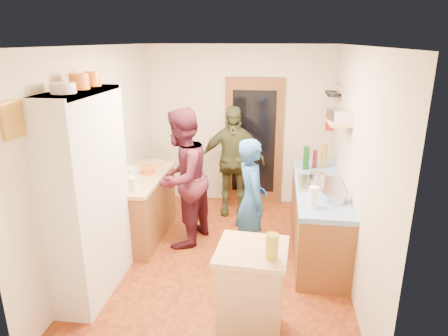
% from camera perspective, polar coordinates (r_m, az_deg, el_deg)
% --- Properties ---
extents(floor, '(3.00, 4.00, 0.02)m').
position_cam_1_polar(floor, '(5.23, -0.24, -12.86)').
color(floor, '#92420E').
rests_on(floor, ground).
extents(ceiling, '(3.00, 4.00, 0.02)m').
position_cam_1_polar(ceiling, '(4.49, -0.29, 17.21)').
color(ceiling, silver).
rests_on(ceiling, ground).
extents(wall_back, '(3.00, 0.02, 2.60)m').
position_cam_1_polar(wall_back, '(6.63, 2.18, 6.02)').
color(wall_back, beige).
rests_on(wall_back, ground).
extents(wall_front, '(3.00, 0.02, 2.60)m').
position_cam_1_polar(wall_front, '(2.86, -5.98, -10.65)').
color(wall_front, beige).
rests_on(wall_front, ground).
extents(wall_left, '(0.02, 4.00, 2.60)m').
position_cam_1_polar(wall_left, '(5.12, -17.24, 1.63)').
color(wall_left, beige).
rests_on(wall_left, ground).
extents(wall_right, '(0.02, 4.00, 2.60)m').
position_cam_1_polar(wall_right, '(4.74, 18.14, 0.24)').
color(wall_right, beige).
rests_on(wall_right, ground).
extents(door_frame, '(0.95, 0.06, 2.10)m').
position_cam_1_polar(door_frame, '(6.63, 4.27, 3.76)').
color(door_frame, brown).
rests_on(door_frame, ground).
extents(door_glass, '(0.70, 0.02, 1.70)m').
position_cam_1_polar(door_glass, '(6.60, 4.25, 3.69)').
color(door_glass, black).
rests_on(door_glass, door_frame).
extents(hutch_body, '(0.40, 1.20, 2.20)m').
position_cam_1_polar(hutch_body, '(4.41, -18.78, -3.86)').
color(hutch_body, silver).
rests_on(hutch_body, ground).
extents(hutch_top_shelf, '(0.40, 1.14, 0.04)m').
position_cam_1_polar(hutch_top_shelf, '(4.16, -20.28, 10.12)').
color(hutch_top_shelf, silver).
rests_on(hutch_top_shelf, hutch_body).
extents(plate_stack, '(0.23, 0.23, 0.09)m').
position_cam_1_polar(plate_stack, '(3.94, -22.00, 10.55)').
color(plate_stack, white).
rests_on(plate_stack, hutch_top_shelf).
extents(orange_pot_a, '(0.19, 0.19, 0.15)m').
position_cam_1_polar(orange_pot_a, '(4.21, -19.98, 11.56)').
color(orange_pot_a, orange).
rests_on(orange_pot_a, hutch_top_shelf).
extents(orange_pot_b, '(0.17, 0.17, 0.15)m').
position_cam_1_polar(orange_pot_b, '(4.46, -18.29, 12.02)').
color(orange_pot_b, orange).
rests_on(orange_pot_b, hutch_top_shelf).
extents(left_counter_base, '(0.60, 1.40, 0.85)m').
position_cam_1_polar(left_counter_base, '(5.69, -11.72, -5.68)').
color(left_counter_base, brown).
rests_on(left_counter_base, ground).
extents(left_counter_top, '(0.64, 1.44, 0.05)m').
position_cam_1_polar(left_counter_top, '(5.53, -12.01, -1.40)').
color(left_counter_top, '#DAAB7A').
rests_on(left_counter_top, left_counter_base).
extents(toaster, '(0.24, 0.17, 0.17)m').
position_cam_1_polar(toaster, '(5.03, -13.43, -2.13)').
color(toaster, white).
rests_on(toaster, left_counter_top).
extents(kettle, '(0.18, 0.18, 0.17)m').
position_cam_1_polar(kettle, '(5.36, -13.17, -0.82)').
color(kettle, white).
rests_on(kettle, left_counter_top).
extents(orange_bowl, '(0.23, 0.23, 0.09)m').
position_cam_1_polar(orange_bowl, '(5.60, -10.84, -0.34)').
color(orange_bowl, orange).
rests_on(orange_bowl, left_counter_top).
extents(chopping_board, '(0.32, 0.25, 0.02)m').
position_cam_1_polar(chopping_board, '(6.05, -9.97, 0.80)').
color(chopping_board, '#DAAB7A').
rests_on(chopping_board, left_counter_top).
extents(right_counter_base, '(0.60, 2.20, 0.84)m').
position_cam_1_polar(right_counter_base, '(5.46, 13.16, -6.86)').
color(right_counter_base, brown).
rests_on(right_counter_base, ground).
extents(right_counter_top, '(0.62, 2.22, 0.06)m').
position_cam_1_polar(right_counter_top, '(5.29, 13.50, -2.42)').
color(right_counter_top, '#0D4FB6').
rests_on(right_counter_top, right_counter_base).
extents(hob, '(0.55, 0.58, 0.04)m').
position_cam_1_polar(hob, '(5.20, 13.62, -2.21)').
color(hob, silver).
rests_on(hob, right_counter_top).
extents(pot_on_hob, '(0.20, 0.20, 0.13)m').
position_cam_1_polar(pot_on_hob, '(5.17, 13.14, -1.34)').
color(pot_on_hob, silver).
rests_on(pot_on_hob, hob).
extents(bottle_a, '(0.09, 0.09, 0.33)m').
position_cam_1_polar(bottle_a, '(5.77, 11.65, 1.44)').
color(bottle_a, '#143F14').
rests_on(bottle_a, right_counter_top).
extents(bottle_b, '(0.07, 0.07, 0.26)m').
position_cam_1_polar(bottle_b, '(5.86, 12.86, 1.24)').
color(bottle_b, '#591419').
rests_on(bottle_b, right_counter_top).
extents(bottle_c, '(0.10, 0.10, 0.33)m').
position_cam_1_polar(bottle_c, '(5.91, 14.10, 1.64)').
color(bottle_c, olive).
rests_on(bottle_c, right_counter_top).
extents(paper_towel, '(0.14, 0.14, 0.24)m').
position_cam_1_polar(paper_towel, '(4.47, 12.65, -4.12)').
color(paper_towel, white).
rests_on(paper_towel, right_counter_top).
extents(mixing_bowl, '(0.34, 0.34, 0.11)m').
position_cam_1_polar(mixing_bowl, '(4.72, 15.42, -3.99)').
color(mixing_bowl, silver).
rests_on(mixing_bowl, right_counter_top).
extents(island_base, '(0.58, 0.58, 0.86)m').
position_cam_1_polar(island_base, '(3.85, 3.89, -17.66)').
color(island_base, '#DAAB7A').
rests_on(island_base, ground).
extents(island_top, '(0.66, 0.66, 0.05)m').
position_cam_1_polar(island_top, '(3.60, 4.04, -11.76)').
color(island_top, '#DAAB7A').
rests_on(island_top, island_base).
extents(cutting_board, '(0.37, 0.30, 0.02)m').
position_cam_1_polar(cutting_board, '(3.64, 3.36, -11.17)').
color(cutting_board, white).
rests_on(cutting_board, island_top).
extents(oil_jar, '(0.12, 0.12, 0.22)m').
position_cam_1_polar(oil_jar, '(3.42, 6.86, -11.03)').
color(oil_jar, '#AD9E2D').
rests_on(oil_jar, island_top).
extents(pan_rail, '(0.02, 0.65, 0.02)m').
position_cam_1_polar(pan_rail, '(6.06, 15.93, 11.42)').
color(pan_rail, silver).
rests_on(pan_rail, wall_right).
extents(pan_hang_a, '(0.18, 0.18, 0.05)m').
position_cam_1_polar(pan_hang_a, '(5.90, 15.46, 10.02)').
color(pan_hang_a, black).
rests_on(pan_hang_a, pan_rail).
extents(pan_hang_b, '(0.16, 0.16, 0.05)m').
position_cam_1_polar(pan_hang_b, '(6.10, 15.22, 10.09)').
color(pan_hang_b, black).
rests_on(pan_hang_b, pan_rail).
extents(pan_hang_c, '(0.17, 0.17, 0.05)m').
position_cam_1_polar(pan_hang_c, '(6.29, 15.01, 10.42)').
color(pan_hang_c, black).
rests_on(pan_hang_c, pan_rail).
extents(wall_shelf, '(0.26, 0.42, 0.03)m').
position_cam_1_polar(wall_shelf, '(5.05, 16.16, 6.18)').
color(wall_shelf, '#DAAB7A').
rests_on(wall_shelf, wall_right).
extents(radio, '(0.26, 0.33, 0.15)m').
position_cam_1_polar(radio, '(5.03, 16.25, 7.18)').
color(radio, silver).
rests_on(radio, wall_shelf).
extents(ext_bracket, '(0.06, 0.10, 0.04)m').
position_cam_1_polar(ext_bracket, '(6.32, 15.36, 6.19)').
color(ext_bracket, black).
rests_on(ext_bracket, wall_right).
extents(fire_extinguisher, '(0.11, 0.11, 0.32)m').
position_cam_1_polar(fire_extinguisher, '(6.31, 14.85, 6.67)').
color(fire_extinguisher, red).
rests_on(fire_extinguisher, wall_right).
extents(picture_frame, '(0.03, 0.25, 0.30)m').
position_cam_1_polar(picture_frame, '(3.64, -27.99, 6.09)').
color(picture_frame, gold).
rests_on(picture_frame, wall_left).
extents(person_hob, '(0.54, 0.66, 1.56)m').
position_cam_1_polar(person_hob, '(4.89, 4.33, -4.77)').
color(person_hob, '#225093').
rests_on(person_hob, ground).
extents(person_left, '(0.92, 1.06, 1.85)m').
position_cam_1_polar(person_left, '(5.29, -5.47, -1.38)').
color(person_left, '#411524').
rests_on(person_left, ground).
extents(person_back, '(1.04, 0.50, 1.73)m').
position_cam_1_polar(person_back, '(6.20, 1.29, 1.00)').
color(person_back, '#35391F').
rests_on(person_back, ground).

